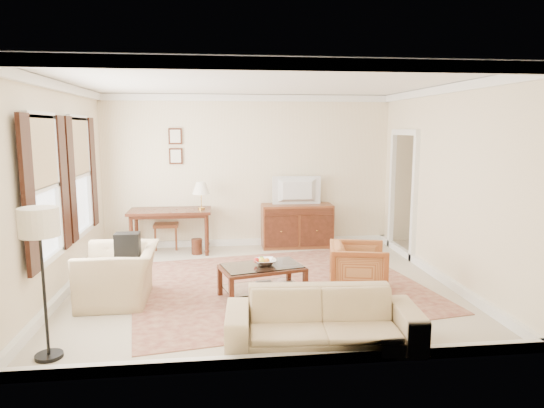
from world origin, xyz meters
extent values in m
cube|color=beige|center=(0.00, 0.00, 0.00)|extent=(5.50, 5.00, 0.01)
cube|color=white|center=(0.00, 0.00, 2.90)|extent=(5.50, 5.00, 0.01)
cube|color=#F6E8C8|center=(0.00, 2.50, 1.45)|extent=(5.50, 0.01, 2.90)
cube|color=#F6E8C8|center=(0.00, -2.50, 1.45)|extent=(5.50, 0.01, 2.90)
cube|color=#F6E8C8|center=(-2.75, 0.00, 1.45)|extent=(0.01, 5.00, 2.90)
cube|color=#F6E8C8|center=(2.75, 0.00, 1.45)|extent=(0.01, 5.00, 2.90)
cube|color=beige|center=(4.25, 1.15, 0.00)|extent=(3.00, 2.70, 0.01)
cube|color=maroon|center=(0.22, -0.07, 0.01)|extent=(4.57, 4.09, 0.01)
cube|color=#512517|center=(-1.47, 2.03, 0.78)|extent=(1.47, 0.74, 0.05)
cylinder|color=#512517|center=(-2.12, 1.74, 0.38)|extent=(0.07, 0.07, 0.75)
cylinder|color=#512517|center=(-0.81, 1.74, 0.38)|extent=(0.07, 0.07, 0.75)
cylinder|color=#512517|center=(-2.12, 2.32, 0.38)|extent=(0.07, 0.07, 0.75)
cylinder|color=#512517|center=(-0.81, 2.32, 0.38)|extent=(0.07, 0.07, 0.75)
cube|color=brown|center=(0.91, 2.21, 0.41)|extent=(1.35, 0.52, 0.83)
imported|color=black|center=(0.91, 2.19, 1.27)|extent=(0.88, 0.51, 0.12)
cube|color=#512517|center=(-0.04, -0.55, 0.42)|extent=(1.20, 0.88, 0.04)
cube|color=silver|center=(-0.04, -0.55, 0.45)|extent=(1.13, 0.80, 0.01)
cube|color=silver|center=(-0.04, -0.55, 0.15)|extent=(1.10, 0.78, 0.02)
cube|color=#512517|center=(-0.46, -0.95, 0.21)|extent=(0.07, 0.07, 0.42)
cube|color=#512517|center=(0.53, -0.71, 0.21)|extent=(0.07, 0.07, 0.42)
cube|color=#512517|center=(-0.60, -0.40, 0.21)|extent=(0.07, 0.07, 0.42)
cube|color=#512517|center=(0.39, -0.15, 0.21)|extent=(0.07, 0.07, 0.42)
imported|color=silver|center=(0.01, -0.53, 0.51)|extent=(0.42, 0.42, 0.10)
imported|color=brown|center=(-0.10, -0.52, 0.18)|extent=(0.28, 0.06, 0.38)
imported|color=brown|center=(0.24, -0.62, 0.18)|extent=(0.27, 0.11, 0.38)
imported|color=brown|center=(1.31, -0.50, 0.39)|extent=(0.85, 0.89, 0.77)
imported|color=tan|center=(-1.92, -0.43, 0.48)|extent=(0.73, 1.11, 0.97)
cube|color=black|center=(-1.81, -0.35, 0.73)|extent=(0.26, 0.34, 0.40)
imported|color=tan|center=(0.46, -2.08, 0.40)|extent=(2.06, 0.74, 0.79)
cylinder|color=black|center=(-2.32, -2.02, 0.02)|extent=(0.27, 0.27, 0.04)
cylinder|color=black|center=(-2.32, -2.02, 0.66)|extent=(0.03, 0.03, 1.28)
cylinder|color=silver|center=(-2.32, -2.02, 1.39)|extent=(0.38, 0.38, 0.28)
camera|label=1|loc=(-0.64, -6.80, 2.28)|focal=32.00mm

